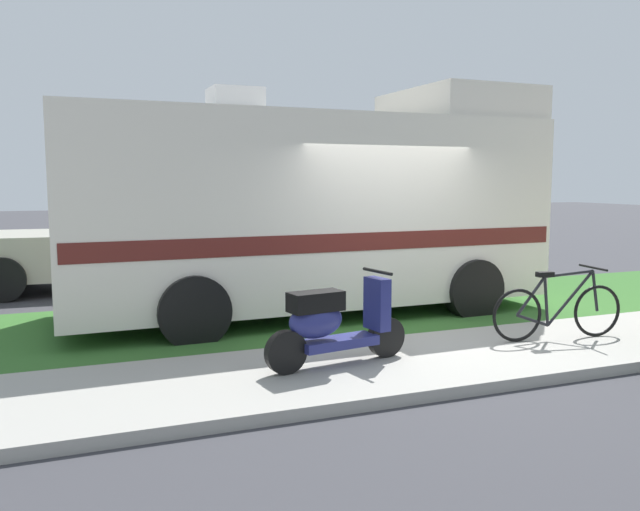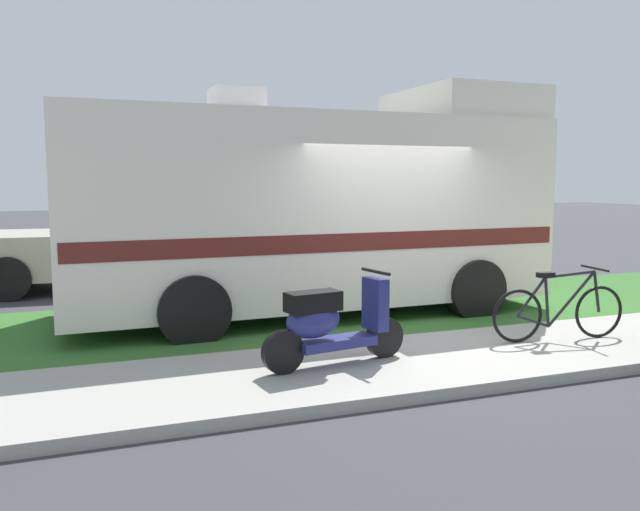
% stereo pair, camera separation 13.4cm
% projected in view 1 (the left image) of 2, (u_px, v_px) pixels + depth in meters
% --- Properties ---
extents(ground_plane, '(80.00, 80.00, 0.00)m').
position_uv_depth(ground_plane, '(410.00, 339.00, 8.35)').
color(ground_plane, '#38383D').
extents(sidewalk, '(24.00, 2.00, 0.12)m').
position_uv_depth(sidewalk, '(463.00, 358.00, 7.24)').
color(sidewalk, '#9E9B93').
rests_on(sidewalk, ground).
extents(grass_strip, '(24.00, 3.40, 0.08)m').
position_uv_depth(grass_strip, '(360.00, 314.00, 9.73)').
color(grass_strip, '#336628').
rests_on(grass_strip, ground).
extents(motorhome_rv, '(7.07, 2.67, 3.44)m').
position_uv_depth(motorhome_rv, '(313.00, 207.00, 9.55)').
color(motorhome_rv, silver).
rests_on(motorhome_rv, ground).
extents(scooter, '(1.67, 0.57, 0.97)m').
position_uv_depth(scooter, '(333.00, 323.00, 6.67)').
color(scooter, black).
rests_on(scooter, ground).
extents(bicycle, '(1.72, 0.52, 0.88)m').
position_uv_depth(bicycle, '(558.00, 309.00, 7.81)').
color(bicycle, black).
rests_on(bicycle, ground).
extents(pickup_truck_near, '(5.60, 2.50, 1.80)m').
position_uv_depth(pickup_truck_near, '(133.00, 237.00, 12.38)').
color(pickup_truck_near, '#B7B29E').
rests_on(pickup_truck_near, ground).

